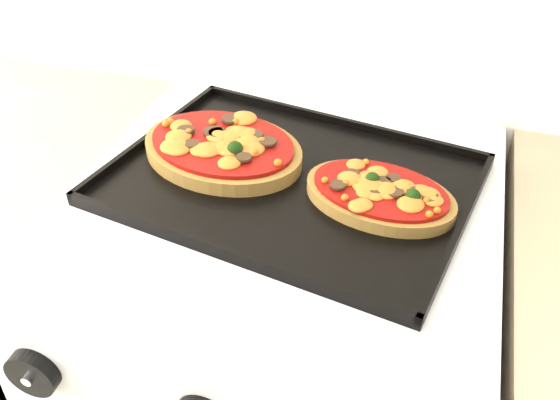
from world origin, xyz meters
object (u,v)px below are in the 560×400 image
(stove, at_px, (281,394))
(baking_tray, at_px, (290,179))
(pizza_left, at_px, (223,146))
(pizza_right, at_px, (380,193))

(stove, relative_size, baking_tray, 1.86)
(stove, xyz_separation_m, pizza_left, (-0.11, 0.05, 0.48))
(pizza_right, bearing_deg, stove, -176.80)
(stove, height_order, pizza_left, pizza_left)
(baking_tray, bearing_deg, pizza_right, 3.61)
(baking_tray, relative_size, pizza_right, 2.38)
(stove, xyz_separation_m, baking_tray, (0.01, 0.02, 0.47))
(stove, relative_size, pizza_right, 4.41)
(pizza_left, relative_size, pizza_right, 1.20)
(pizza_left, xyz_separation_m, pizza_right, (0.24, -0.04, -0.00))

